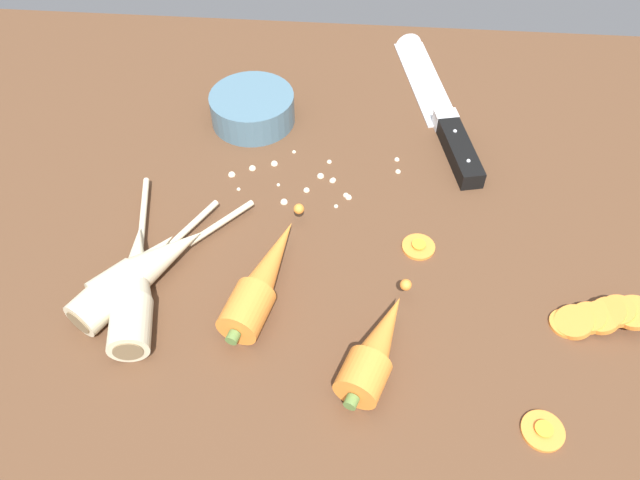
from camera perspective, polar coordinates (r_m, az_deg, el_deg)
ground_plane at (r=70.10cm, az=0.13°, el=-0.63°), size 120.00×90.00×4.00cm
chefs_knife at (r=87.93cm, az=10.47°, el=13.01°), size 11.16×34.56×4.18cm
whole_carrot at (r=62.42cm, az=-5.29°, el=-3.55°), size 7.70×18.29×4.20cm
whole_carrot_second at (r=57.86cm, az=5.26°, el=-9.97°), size 7.87×14.35×4.20cm
parsnip_front at (r=65.37cm, az=-17.41°, el=-3.30°), size 11.89×18.86×4.00cm
parsnip_mid_left at (r=64.61cm, az=-16.87°, el=-3.96°), size 7.12×23.95×4.00cm
parsnip_mid_right at (r=65.71cm, az=-15.44°, el=-2.25°), size 14.83×16.47×4.00cm
carrot_slice_stack at (r=66.57cm, az=24.47°, el=-6.51°), size 9.66×4.55×3.15cm
carrot_slice_stray_near at (r=59.22cm, az=20.04°, el=-16.26°), size 3.82×3.82×0.70cm
carrot_slice_stray_mid at (r=67.96cm, az=9.15°, el=-0.54°), size 3.64×3.64×0.70cm
prep_bowl at (r=82.55cm, az=-6.30°, el=12.16°), size 11.00×11.00×4.00cm
mince_crumbs at (r=74.54cm, az=-1.47°, el=5.85°), size 21.07×9.59×0.89cm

